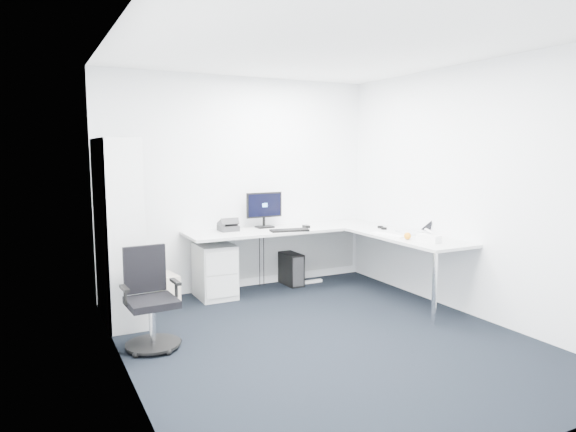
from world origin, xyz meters
name	(u,v)px	position (x,y,z in m)	size (l,w,h in m)	color
ground	(324,339)	(0.00, 0.00, 0.00)	(4.20, 4.20, 0.00)	black
ceiling	(327,46)	(0.00, 0.00, 2.70)	(4.20, 4.20, 0.00)	white
wall_back	(240,184)	(0.00, 2.10, 1.35)	(3.60, 0.02, 2.70)	white
wall_front	(520,229)	(0.00, -2.10, 1.35)	(3.60, 0.02, 2.70)	white
wall_left	(123,208)	(-1.80, 0.00, 1.35)	(0.02, 4.20, 2.70)	white
wall_right	(468,191)	(1.80, 0.00, 1.35)	(0.02, 4.20, 2.70)	white
l_desk	(304,263)	(0.55, 1.40, 0.40)	(2.72, 1.52, 0.79)	#B8BABA
drawer_pedestal	(215,271)	(-0.47, 1.80, 0.33)	(0.43, 0.53, 0.66)	#B8BABA
bookshelf	(118,231)	(-1.62, 1.45, 0.95)	(0.37, 0.95, 1.90)	silver
task_chair	(152,299)	(-1.50, 0.50, 0.46)	(0.51, 0.51, 0.91)	black
black_pc_tower	(291,269)	(0.63, 1.92, 0.21)	(0.19, 0.43, 0.42)	black
beige_pc_tower	(168,289)	(-1.06, 1.75, 0.18)	(0.17, 0.39, 0.37)	beige
power_strip	(311,282)	(0.90, 1.84, 0.02)	(0.33, 0.06, 0.04)	white
monitor	(265,210)	(0.25, 1.91, 1.03)	(0.49, 0.16, 0.47)	black
black_keyboard	(289,230)	(0.40, 1.51, 0.81)	(0.47, 0.17, 0.02)	black
mouse	(306,227)	(0.71, 1.64, 0.81)	(0.06, 0.11, 0.03)	black
desk_phone	(228,225)	(-0.26, 1.88, 0.87)	(0.22, 0.22, 0.16)	#292A2C
laptop	(411,224)	(1.63, 0.71, 0.91)	(0.33, 0.32, 0.24)	silver
white_keyboard	(388,235)	(1.28, 0.69, 0.80)	(0.13, 0.45, 0.02)	white
headphones	(382,227)	(1.54, 1.15, 0.82)	(0.11, 0.17, 0.05)	black
orange_fruit	(407,236)	(1.31, 0.39, 0.83)	(0.08, 0.08, 0.08)	orange
tissue_box	(429,239)	(1.40, 0.14, 0.84)	(0.13, 0.24, 0.08)	white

